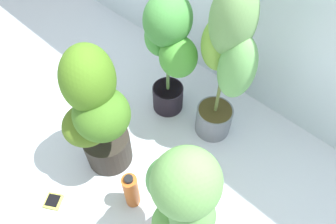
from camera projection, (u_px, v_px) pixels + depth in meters
name	position (u px, v px, depth m)	size (l,w,h in m)	color
ground_plane	(159.00, 184.00, 1.68)	(8.00, 8.00, 0.00)	silver
potted_plant_front_left	(96.00, 110.00, 1.41)	(0.39, 0.38, 0.79)	#2C2620
potted_plant_back_center	(226.00, 60.00, 1.44)	(0.38, 0.30, 0.96)	slate
potted_plant_back_left	(169.00, 47.00, 1.60)	(0.41, 0.30, 0.79)	black
potted_plant_front_right	(182.00, 203.00, 1.17)	(0.38, 0.33, 0.75)	#984E3D
hygrometer_box	(53.00, 201.00, 1.60)	(0.11, 0.11, 0.03)	#CFD14E
nutrient_bottle	(131.00, 191.00, 1.52)	(0.07, 0.07, 0.26)	#C45D21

